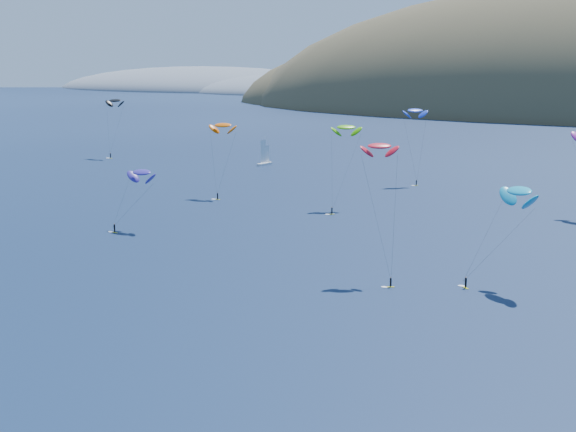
% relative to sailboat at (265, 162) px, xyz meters
% --- Properties ---
extents(headland, '(460.00, 250.00, 60.00)m').
position_rel_sailboat_xyz_m(headland, '(-376.54, 553.59, -4.24)').
color(headland, slate).
rests_on(headland, ground).
extents(sailboat, '(8.06, 6.94, 9.88)m').
position_rel_sailboat_xyz_m(sailboat, '(0.00, 0.00, 0.00)').
color(sailboat, silver).
rests_on(sailboat, ground).
extents(kitesurfer_1, '(8.03, 9.79, 21.16)m').
position_rel_sailboat_xyz_m(kitesurfer_1, '(21.34, -58.83, 18.10)').
color(kitesurfer_1, '#D0CC17').
rests_on(kitesurfer_1, ground).
extents(kitesurfer_3, '(7.98, 16.02, 21.94)m').
position_rel_sailboat_xyz_m(kitesurfer_3, '(57.36, -58.03, 18.96)').
color(kitesurfer_3, '#D0CC17').
rests_on(kitesurfer_3, ground).
extents(kitesurfer_4, '(7.78, 8.93, 23.65)m').
position_rel_sailboat_xyz_m(kitesurfer_4, '(59.50, -13.84, 20.65)').
color(kitesurfer_4, '#D0CC17').
rests_on(kitesurfer_4, ground).
extents(kitesurfer_5, '(11.75, 10.85, 18.21)m').
position_rel_sailboat_xyz_m(kitesurfer_5, '(111.77, -110.18, 14.86)').
color(kitesurfer_5, '#D0CC17').
rests_on(kitesurfer_5, ground).
extents(kitesurfer_9, '(9.44, 10.50, 23.97)m').
position_rel_sailboat_xyz_m(kitesurfer_9, '(88.97, -114.09, 21.27)').
color(kitesurfer_9, '#D0CC17').
rests_on(kitesurfer_9, ground).
extents(kitesurfer_10, '(8.27, 9.66, 14.55)m').
position_rel_sailboat_xyz_m(kitesurfer_10, '(29.24, -103.60, 11.45)').
color(kitesurfer_10, '#D0CC17').
rests_on(kitesurfer_10, ground).
extents(kitesurfer_12, '(8.06, 7.83, 23.30)m').
position_rel_sailboat_xyz_m(kitesurfer_12, '(-61.33, -5.73, 20.12)').
color(kitesurfer_12, '#D0CC17').
rests_on(kitesurfer_12, ground).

